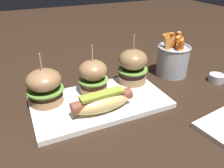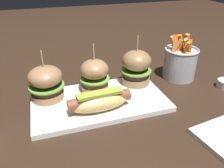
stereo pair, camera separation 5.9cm
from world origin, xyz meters
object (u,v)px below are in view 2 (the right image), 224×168
(slider_center, at_px, (95,76))
(slider_right, at_px, (136,67))
(hot_dog, at_px, (100,101))
(platter_main, at_px, (100,101))
(slider_left, at_px, (46,83))
(fries_bucket, at_px, (180,62))

(slider_center, bearing_deg, slider_right, 4.50)
(hot_dog, distance_m, slider_right, 0.18)
(platter_main, bearing_deg, slider_left, 159.53)
(platter_main, height_order, fries_bucket, fries_bucket)
(platter_main, xyz_separation_m, fries_bucket, (0.29, 0.07, 0.05))
(platter_main, relative_size, fries_bucket, 2.44)
(slider_left, bearing_deg, slider_right, 1.63)
(platter_main, bearing_deg, slider_center, 87.54)
(hot_dog, relative_size, fries_bucket, 1.09)
(platter_main, bearing_deg, fries_bucket, 13.95)
(slider_left, xyz_separation_m, slider_right, (0.26, 0.01, 0.01))
(slider_left, distance_m, slider_center, 0.13)
(platter_main, distance_m, slider_center, 0.07)
(platter_main, relative_size, hot_dog, 2.23)
(slider_right, bearing_deg, slider_center, -175.50)
(slider_left, bearing_deg, fries_bucket, 3.15)
(hot_dog, height_order, slider_center, slider_center)
(platter_main, xyz_separation_m, slider_left, (-0.13, 0.05, 0.05))
(hot_dog, bearing_deg, fries_bucket, 21.54)
(platter_main, xyz_separation_m, slider_center, (0.00, 0.05, 0.06))
(platter_main, distance_m, slider_right, 0.15)
(platter_main, distance_m, hot_dog, 0.06)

